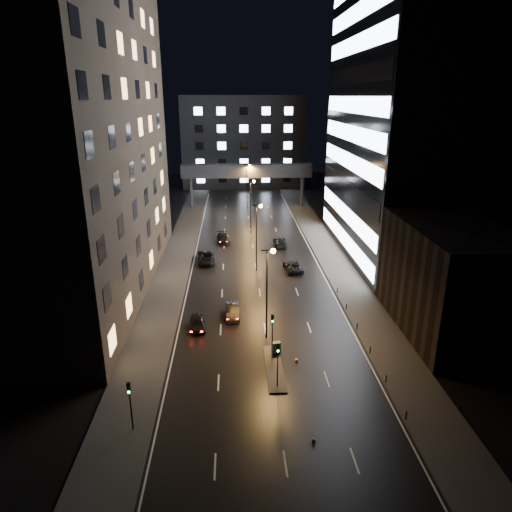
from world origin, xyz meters
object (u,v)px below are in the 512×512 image
object	(u,v)px
car_away_a	(198,323)
utility_cabinet	(276,348)
car_away_b	(232,311)
car_toward_b	(280,242)
car_away_c	(206,258)
car_away_d	(223,238)
car_toward_a	(293,266)

from	to	relation	value
car_away_a	utility_cabinet	distance (m)	10.19
car_away_a	utility_cabinet	world-z (taller)	utility_cabinet
car_away_b	car_toward_b	bearing A→B (deg)	69.98
car_away_a	car_away_c	bearing A→B (deg)	82.87
car_away_d	car_toward_b	xyz separation A→B (m)	(9.90, -2.60, 0.04)
car_away_d	car_toward_b	size ratio (longest dim) A/B	0.95
car_away_b	utility_cabinet	bearing A→B (deg)	-65.99
car_away_c	utility_cabinet	distance (m)	28.88
car_toward_b	car_toward_a	bearing A→B (deg)	93.20
car_toward_a	car_away_d	bearing A→B (deg)	-60.63
car_away_b	car_away_c	bearing A→B (deg)	99.58
car_away_a	utility_cabinet	bearing A→B (deg)	-43.35
car_away_c	car_away_a	bearing A→B (deg)	-94.33
car_toward_b	car_away_d	bearing A→B (deg)	-14.72
car_away_a	car_away_d	xyz separation A→B (m)	(2.44, 32.03, 0.05)
car_away_d	car_toward_b	bearing A→B (deg)	-22.67
car_away_d	utility_cabinet	bearing A→B (deg)	-89.25
car_away_d	car_toward_a	xyz separation A→B (m)	(10.58, -14.66, -0.02)
car_away_c	car_away_d	xyz separation A→B (m)	(2.57, 10.37, -0.05)
car_away_c	utility_cabinet	xyz separation A→B (m)	(8.39, -27.63, 0.00)
car_away_b	car_toward_a	size ratio (longest dim) A/B	0.88
car_away_a	car_toward_a	bearing A→B (deg)	45.67
car_away_a	car_toward_b	size ratio (longest dim) A/B	0.75
car_toward_a	car_toward_b	distance (m)	12.08
car_away_b	utility_cabinet	distance (m)	9.74
car_away_a	car_away_c	world-z (taller)	car_away_c
car_away_c	utility_cabinet	bearing A→B (deg)	-77.78
car_away_a	car_away_d	bearing A→B (deg)	78.16
car_away_d	car_toward_a	distance (m)	18.08
car_toward_b	utility_cabinet	size ratio (longest dim) A/B	4.17
car_away_c	car_away_d	world-z (taller)	car_away_c
utility_cabinet	car_away_a	bearing A→B (deg)	130.20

